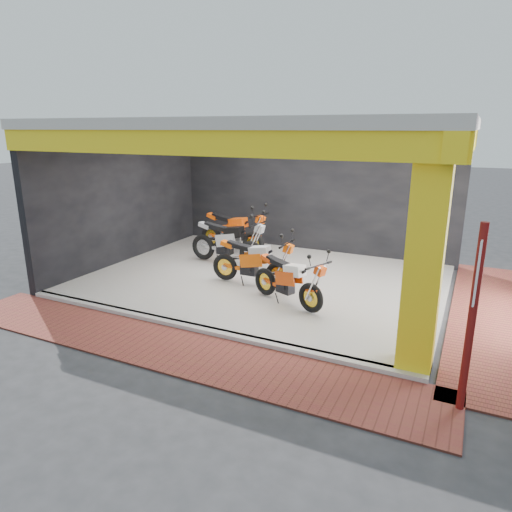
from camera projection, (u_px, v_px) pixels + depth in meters
The scene contains 16 objects.
ground at pixel (223, 311), 9.12m from camera, with size 80.00×80.00×0.00m, color #2D2D30.
showroom_floor at pixel (265, 280), 10.84m from camera, with size 8.00×6.00×0.10m, color white.
showroom_ceiling at pixel (265, 124), 9.87m from camera, with size 8.40×6.40×0.20m, color beige.
back_wall at pixel (310, 192), 13.06m from camera, with size 8.20×0.20×3.50m, color black.
left_wall at pixel (125, 197), 12.10m from camera, with size 0.20×6.20×3.50m, color black.
corner_column at pixel (425, 259), 6.42m from camera, with size 0.50×0.50×3.50m, color yellow.
header_beam_front at pixel (188, 143), 7.36m from camera, with size 8.40×0.30×0.40m, color yellow.
header_beam_right at pixel (465, 141), 8.27m from camera, with size 0.30×6.40×0.40m, color yellow.
floor_kerb at pixel (194, 328), 8.22m from camera, with size 8.00×0.20×0.10m, color white.
paver_front at pixel (168, 348), 7.56m from camera, with size 9.00×1.40×0.03m, color brown.
paver_right at pixel (489, 316), 8.83m from camera, with size 1.40×7.00×0.03m, color brown.
signpost at pixel (473, 312), 5.56m from camera, with size 0.10×0.35×2.49m.
moto_hero at pixel (311, 284), 8.59m from camera, with size 1.96×0.73×1.20m, color #DA4009, non-canonical shape.
moto_row_a at pixel (279, 262), 9.84m from camera, with size 2.10×0.78×1.28m, color #DD5509, non-canonical shape.
moto_row_b at pixel (251, 241), 11.38m from camera, with size 2.27×0.84×1.39m, color #9A9CA1, non-canonical shape.
moto_row_c at pixel (253, 232), 12.40m from camera, with size 2.31×0.85×1.41m, color #F4500A, non-canonical shape.
Camera 1 is at (4.30, -7.34, 3.54)m, focal length 32.00 mm.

